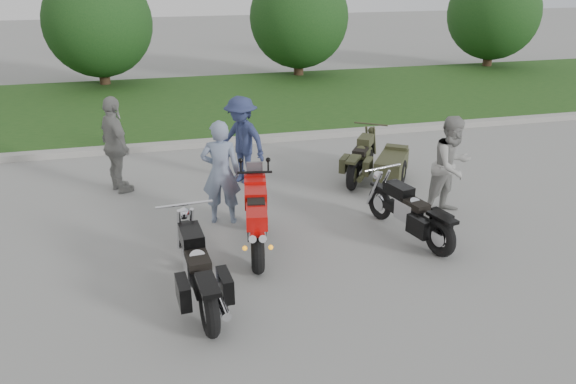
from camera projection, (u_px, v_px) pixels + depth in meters
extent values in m
plane|color=gray|center=(276.00, 266.00, 8.24)|extent=(80.00, 80.00, 0.00)
cube|color=#A19E98|center=(220.00, 142.00, 13.59)|extent=(60.00, 0.30, 0.15)
cube|color=#35591E|center=(202.00, 103.00, 17.31)|extent=(60.00, 8.00, 0.14)
cylinder|color=#3F2B1C|center=(104.00, 71.00, 19.43)|extent=(0.36, 0.36, 1.20)
sphere|color=#163C15|center=(98.00, 23.00, 18.82)|extent=(3.60, 3.60, 3.60)
cylinder|color=#3F2B1C|center=(299.00, 62.00, 21.01)|extent=(0.36, 0.36, 1.20)
sphere|color=#163C15|center=(299.00, 18.00, 20.39)|extent=(3.60, 3.60, 3.60)
cylinder|color=#3F2B1C|center=(488.00, 54.00, 22.81)|extent=(0.36, 0.36, 1.20)
sphere|color=#163C15|center=(494.00, 13.00, 22.20)|extent=(3.60, 3.60, 3.60)
torus|color=black|center=(258.00, 253.00, 7.96)|extent=(0.29, 0.64, 0.62)
torus|color=black|center=(256.00, 212.00, 9.29)|extent=(0.22, 0.61, 0.60)
cube|color=black|center=(256.00, 218.00, 8.49)|extent=(0.43, 0.93, 0.35)
cube|color=#BF0A07|center=(256.00, 196.00, 8.60)|extent=(0.43, 0.60, 0.26)
cube|color=#BF0A07|center=(257.00, 217.00, 7.99)|extent=(0.39, 0.59, 0.22)
cube|color=black|center=(256.00, 203.00, 8.25)|extent=(0.31, 0.39, 0.10)
cube|color=#BF0A07|center=(255.00, 189.00, 8.95)|extent=(0.40, 0.45, 0.40)
cylinder|color=silver|center=(252.00, 236.00, 7.79)|extent=(0.19, 0.47, 0.22)
cylinder|color=silver|center=(262.00, 235.00, 7.80)|extent=(0.19, 0.47, 0.22)
torus|color=black|center=(209.00, 310.00, 6.62)|extent=(0.22, 0.68, 0.67)
torus|color=black|center=(187.00, 250.00, 8.05)|extent=(0.17, 0.64, 0.63)
cube|color=black|center=(197.00, 271.00, 7.30)|extent=(0.31, 1.19, 0.14)
cube|color=silver|center=(197.00, 266.00, 7.27)|extent=(0.33, 0.46, 0.34)
cube|color=black|center=(191.00, 237.00, 7.42)|extent=(0.32, 0.56, 0.22)
cube|color=black|center=(198.00, 259.00, 7.07)|extent=(0.31, 0.51, 0.12)
cube|color=black|center=(208.00, 285.00, 6.48)|extent=(0.26, 0.56, 0.06)
cylinder|color=silver|center=(216.00, 292.00, 7.10)|extent=(0.18, 1.09, 0.10)
torus|color=black|center=(440.00, 237.00, 8.42)|extent=(0.30, 0.63, 0.61)
torus|color=black|center=(380.00, 203.00, 9.63)|extent=(0.25, 0.59, 0.58)
cube|color=black|center=(408.00, 215.00, 9.00)|extent=(0.46, 1.10, 0.13)
cube|color=silver|center=(409.00, 211.00, 8.97)|extent=(0.36, 0.46, 0.32)
cube|color=black|center=(399.00, 190.00, 9.09)|extent=(0.37, 0.54, 0.20)
cube|color=black|center=(415.00, 204.00, 8.80)|extent=(0.36, 0.50, 0.11)
cube|color=black|center=(442.00, 218.00, 8.29)|extent=(0.32, 0.53, 0.05)
cylinder|color=silver|center=(429.00, 227.00, 8.86)|extent=(0.33, 0.98, 0.09)
torus|color=black|center=(353.00, 175.00, 10.85)|extent=(0.47, 0.59, 0.61)
torus|color=black|center=(369.00, 153.00, 12.14)|extent=(0.41, 0.54, 0.57)
cube|color=black|center=(362.00, 160.00, 11.47)|extent=(0.77, 1.00, 0.13)
cube|color=#363820|center=(362.00, 156.00, 11.44)|extent=(0.45, 0.49, 0.31)
cube|color=#363820|center=(365.00, 141.00, 11.58)|extent=(0.49, 0.55, 0.20)
cube|color=black|center=(361.00, 151.00, 11.26)|extent=(0.46, 0.51, 0.11)
cube|color=#363820|center=(353.00, 159.00, 10.73)|extent=(0.44, 0.52, 0.05)
cylinder|color=#363820|center=(366.00, 172.00, 11.19)|extent=(0.63, 0.87, 0.09)
cube|color=#363820|center=(391.00, 166.00, 11.20)|extent=(1.07, 1.24, 0.40)
torus|color=black|center=(402.00, 172.00, 11.17)|extent=(0.37, 0.48, 0.50)
imported|color=gray|center=(221.00, 172.00, 9.31)|extent=(0.73, 0.57, 1.79)
imported|color=#999893|center=(452.00, 166.00, 9.66)|extent=(1.03, 0.92, 1.75)
imported|color=navy|center=(242.00, 140.00, 11.05)|extent=(1.22, 1.28, 1.75)
imported|color=gray|center=(116.00, 145.00, 10.56)|extent=(0.85, 1.18, 1.86)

